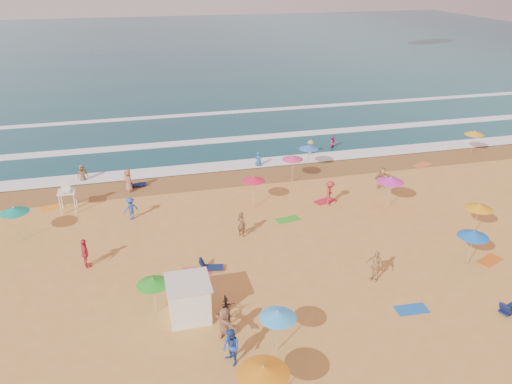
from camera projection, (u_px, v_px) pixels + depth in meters
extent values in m
plane|color=gold|center=(234.00, 259.00, 30.51)|extent=(220.00, 220.00, 0.00)
cube|color=#0C4756|center=(152.00, 49.00, 104.50)|extent=(220.00, 140.00, 0.18)
plane|color=olive|center=(203.00, 180.00, 41.52)|extent=(220.00, 220.00, 0.00)
cube|color=white|center=(199.00, 168.00, 43.68)|extent=(200.00, 2.20, 0.05)
cube|color=white|center=(189.00, 143.00, 49.85)|extent=(200.00, 1.60, 0.05)
cube|color=white|center=(178.00, 116.00, 58.65)|extent=(200.00, 1.20, 0.05)
cube|color=white|center=(189.00, 300.00, 25.17)|extent=(2.00, 2.00, 2.00)
cube|color=silver|center=(188.00, 282.00, 24.73)|extent=(2.20, 2.20, 0.12)
imported|color=black|center=(227.00, 306.00, 25.53)|extent=(0.78, 1.95, 1.01)
cone|color=#F9A01A|center=(475.00, 133.00, 46.27)|extent=(1.78, 1.78, 0.35)
cone|color=#118D73|center=(14.00, 210.00, 31.59)|extent=(1.81, 1.81, 0.35)
cone|color=#E73373|center=(293.00, 157.00, 40.26)|extent=(1.70, 1.70, 0.35)
cone|color=green|center=(153.00, 281.00, 25.06)|extent=(1.66, 1.66, 0.35)
cone|color=red|center=(254.00, 179.00, 36.03)|extent=(1.69, 1.69, 0.35)
cone|color=blue|center=(309.00, 147.00, 42.66)|extent=(1.72, 1.72, 0.35)
cone|color=orange|center=(263.00, 370.00, 19.04)|extent=(2.06, 2.06, 0.35)
cone|color=blue|center=(473.00, 234.00, 29.01)|extent=(1.80, 1.80, 0.35)
cone|color=#D02EAC|center=(391.00, 180.00, 36.03)|extent=(1.99, 1.99, 0.35)
cone|color=orange|center=(479.00, 206.00, 32.56)|extent=(1.78, 1.78, 0.35)
cone|color=#36AAF6|center=(278.00, 314.00, 22.41)|extent=(1.70, 1.70, 0.35)
cube|color=#101F50|center=(212.00, 267.00, 29.35)|extent=(1.39, 0.82, 0.34)
cube|color=#0F1A4B|center=(510.00, 309.00, 25.81)|extent=(1.41, 0.97, 0.34)
cube|color=#101953|center=(138.00, 185.00, 40.27)|extent=(1.36, 0.72, 0.34)
cube|color=orange|center=(52.00, 207.00, 36.89)|extent=(1.87, 1.27, 0.03)
cube|color=#EA3752|center=(197.00, 271.00, 29.24)|extent=(1.84, 1.20, 0.03)
cube|color=red|center=(325.00, 201.00, 37.86)|extent=(1.89, 1.38, 0.03)
cube|color=#1C60B4|center=(412.00, 309.00, 26.03)|extent=(1.75, 0.96, 0.03)
cube|color=green|center=(288.00, 219.00, 35.15)|extent=(1.82, 1.13, 0.03)
cube|color=#D95E18|center=(490.00, 260.00, 30.31)|extent=(1.90, 1.44, 0.03)
cube|color=orange|center=(423.00, 165.00, 44.64)|extent=(1.90, 1.50, 0.03)
imported|color=#D03450|center=(85.00, 253.00, 29.32)|extent=(0.62, 1.15, 1.86)
imported|color=#2565B0|center=(258.00, 161.00, 43.98)|extent=(0.70, 0.57, 1.66)
imported|color=brown|center=(83.00, 175.00, 41.05)|extent=(0.98, 0.80, 1.72)
imported|color=tan|center=(310.00, 149.00, 46.59)|extent=(0.96, 1.28, 1.76)
imported|color=#B47E53|center=(382.00, 178.00, 39.81)|extent=(1.69, 0.81, 1.75)
imported|color=#254EAC|center=(231.00, 347.00, 22.17)|extent=(0.98, 1.09, 1.84)
imported|color=#A7694D|center=(128.00, 180.00, 39.15)|extent=(0.89, 1.06, 1.85)
imported|color=#B52D2F|center=(330.00, 193.00, 36.99)|extent=(1.19, 1.40, 1.88)
imported|color=#B72D5A|center=(333.00, 143.00, 48.37)|extent=(0.87, 0.74, 1.58)
imported|color=tan|center=(375.00, 266.00, 28.14)|extent=(1.05, 1.13, 1.86)
imported|color=tan|center=(225.00, 324.00, 23.61)|extent=(1.30, 1.72, 1.81)
imported|color=brown|center=(241.00, 224.00, 32.71)|extent=(0.73, 0.76, 1.75)
imported|color=blue|center=(131.00, 208.00, 34.95)|extent=(1.22, 0.98, 1.65)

